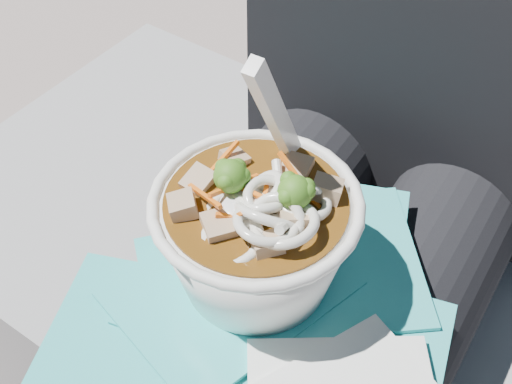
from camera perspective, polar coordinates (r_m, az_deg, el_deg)
The scene contains 5 objects.
stone_ledge at distance 0.97m, azimuth 5.72°, elevation -14.87°, with size 1.00×0.50×0.45m, color gray.
lap at distance 0.65m, azimuth 1.34°, elevation -12.14°, with size 0.30×0.48×0.14m.
person_body at distance 0.67m, azimuth 5.41°, elevation -5.22°, with size 0.34×0.94×0.99m.
plastic_bag at distance 0.58m, azimuth 1.05°, elevation -8.13°, with size 0.32×0.36×0.02m.
udon_bowl at distance 0.54m, azimuth 0.08°, elevation -3.14°, with size 0.20×0.20×0.20m.
Camera 1 is at (0.17, -0.30, 1.07)m, focal length 50.00 mm.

